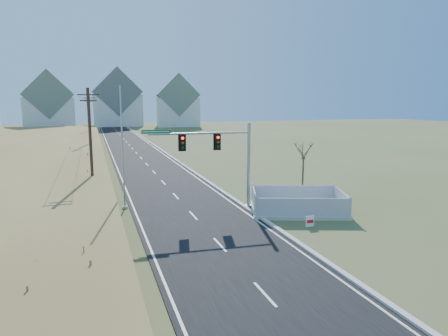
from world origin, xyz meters
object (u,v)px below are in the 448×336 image
open_sign (310,221)px  flagpole (123,161)px  bare_tree (304,149)px  fence_enclosure (298,208)px  traffic_signal_mast (225,155)px

open_sign → flagpole: (-10.68, 8.25, 3.20)m
bare_tree → flagpole: bearing=-179.7°
flagpole → open_sign: bearing=-37.7°
open_sign → bare_tree: 9.92m
fence_enclosure → bare_tree: (3.11, 4.85, 3.55)m
fence_enclosure → flagpole: bearing=177.0°
open_sign → flagpole: bearing=143.2°
flagpole → bare_tree: bearing=0.3°
fence_enclosure → open_sign: (-1.03, -3.47, 0.09)m
traffic_signal_mast → flagpole: size_ratio=0.88×
traffic_signal_mast → fence_enclosure: (4.74, -2.37, -3.68)m
traffic_signal_mast → flagpole: flagpole is taller
flagpole → bare_tree: (14.82, 0.07, 0.26)m
open_sign → flagpole: flagpole is taller
traffic_signal_mast → open_sign: size_ratio=11.20×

